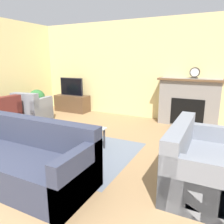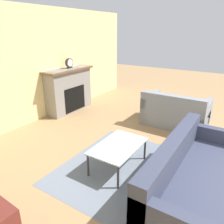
% 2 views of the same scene
% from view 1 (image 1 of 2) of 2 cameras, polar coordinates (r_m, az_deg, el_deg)
% --- Properties ---
extents(wall_back, '(9.00, 0.06, 2.70)m').
position_cam_1_polar(wall_back, '(6.36, 5.36, 10.97)').
color(wall_back, beige).
rests_on(wall_back, ground_plane).
extents(area_rug, '(2.20, 1.82, 0.00)m').
position_cam_1_polar(area_rug, '(4.15, -9.99, -9.83)').
color(area_rug, slate).
rests_on(area_rug, ground_plane).
extents(fireplace, '(1.54, 0.47, 1.18)m').
position_cam_1_polar(fireplace, '(5.82, 19.45, 2.74)').
color(fireplace, gray).
rests_on(fireplace, ground_plane).
extents(tv_stand, '(1.10, 0.46, 0.52)m').
position_cam_1_polar(tv_stand, '(7.13, -10.33, 2.26)').
color(tv_stand, brown).
rests_on(tv_stand, ground_plane).
extents(tv, '(0.82, 0.06, 0.55)m').
position_cam_1_polar(tv, '(7.05, -10.53, 6.53)').
color(tv, '#232328').
rests_on(tv, tv_stand).
extents(couch_sectional, '(2.21, 0.88, 0.82)m').
position_cam_1_polar(couch_sectional, '(3.35, -23.10, -11.38)').
color(couch_sectional, '#33384C').
rests_on(couch_sectional, ground_plane).
extents(couch_loveseat, '(0.93, 1.46, 0.82)m').
position_cam_1_polar(couch_loveseat, '(3.16, 22.73, -12.80)').
color(couch_loveseat, gray).
rests_on(couch_loveseat, ground_plane).
extents(armchair_accent, '(0.81, 0.90, 0.82)m').
position_cam_1_polar(armchair_accent, '(6.15, -20.04, 0.23)').
color(armchair_accent, gray).
rests_on(armchair_accent, ground_plane).
extents(coffee_table, '(1.00, 0.62, 0.41)m').
position_cam_1_polar(coffee_table, '(4.08, -9.60, -4.72)').
color(coffee_table, '#333338').
rests_on(coffee_table, ground_plane).
extents(potted_plant, '(0.47, 0.47, 0.77)m').
position_cam_1_polar(potted_plant, '(6.82, -18.98, 3.11)').
color(potted_plant, beige).
rests_on(potted_plant, ground_plane).
extents(mantel_clock, '(0.24, 0.07, 0.27)m').
position_cam_1_polar(mantel_clock, '(5.73, 20.82, 9.57)').
color(mantel_clock, '#28231E').
rests_on(mantel_clock, fireplace).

